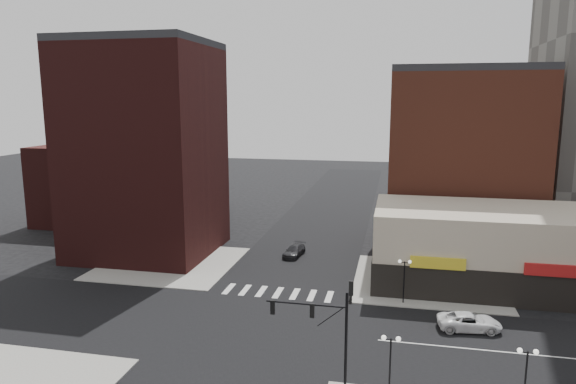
# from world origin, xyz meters

# --- Properties ---
(ground) EXTENTS (240.00, 240.00, 0.00)m
(ground) POSITION_xyz_m (0.00, 0.00, 0.00)
(ground) COLOR black
(ground) RESTS_ON ground
(road_ew) EXTENTS (200.00, 14.00, 0.02)m
(road_ew) POSITION_xyz_m (0.00, 0.00, 0.01)
(road_ew) COLOR black
(road_ew) RESTS_ON ground
(road_ns) EXTENTS (14.00, 200.00, 0.02)m
(road_ns) POSITION_xyz_m (0.00, 0.00, 0.01)
(road_ns) COLOR black
(road_ns) RESTS_ON ground
(sidewalk_nw) EXTENTS (15.00, 15.00, 0.12)m
(sidewalk_nw) POSITION_xyz_m (-14.50, 14.50, 0.06)
(sidewalk_nw) COLOR gray
(sidewalk_nw) RESTS_ON ground
(sidewalk_ne) EXTENTS (15.00, 15.00, 0.12)m
(sidewalk_ne) POSITION_xyz_m (14.50, 14.50, 0.06)
(sidewalk_ne) COLOR gray
(sidewalk_ne) RESTS_ON ground
(building_nw) EXTENTS (16.00, 15.00, 25.00)m
(building_nw) POSITION_xyz_m (-19.00, 18.50, 12.50)
(building_nw) COLOR #371211
(building_nw) RESTS_ON ground
(building_nw_low) EXTENTS (20.00, 18.00, 12.00)m
(building_nw_low) POSITION_xyz_m (-32.00, 34.00, 6.00)
(building_nw_low) COLOR #371211
(building_nw_low) RESTS_ON ground
(building_ne_midrise) EXTENTS (18.00, 15.00, 22.00)m
(building_ne_midrise) POSITION_xyz_m (19.00, 29.50, 11.00)
(building_ne_midrise) COLOR brown
(building_ne_midrise) RESTS_ON ground
(building_ne_row) EXTENTS (24.20, 12.20, 8.00)m
(building_ne_row) POSITION_xyz_m (21.00, 15.00, 3.30)
(building_ne_row) COLOR #BDAE96
(building_ne_row) RESTS_ON ground
(traffic_signal) EXTENTS (5.59, 3.09, 7.77)m
(traffic_signal) POSITION_xyz_m (7.24, -7.83, 4.96)
(traffic_signal) COLOR black
(traffic_signal) RESTS_ON ground
(street_lamp_se_a) EXTENTS (1.22, 0.32, 4.16)m
(street_lamp_se_a) POSITION_xyz_m (11.00, -8.00, 3.29)
(street_lamp_se_a) COLOR black
(street_lamp_se_a) RESTS_ON sidewalk_se
(street_lamp_se_b) EXTENTS (1.22, 0.32, 4.16)m
(street_lamp_se_b) POSITION_xyz_m (19.00, -8.00, 3.29)
(street_lamp_se_b) COLOR black
(street_lamp_se_b) RESTS_ON sidewalk_se
(street_lamp_ne) EXTENTS (1.22, 0.32, 4.16)m
(street_lamp_ne) POSITION_xyz_m (12.00, 8.00, 3.29)
(street_lamp_ne) COLOR black
(street_lamp_ne) RESTS_ON sidewalk_ne
(white_suv) EXTENTS (5.37, 2.94, 1.43)m
(white_suv) POSITION_xyz_m (17.33, 3.49, 0.71)
(white_suv) COLOR white
(white_suv) RESTS_ON ground
(dark_sedan_north) EXTENTS (2.43, 4.74, 1.32)m
(dark_sedan_north) POSITION_xyz_m (-0.92, 20.38, 0.66)
(dark_sedan_north) COLOR black
(dark_sedan_north) RESTS_ON ground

